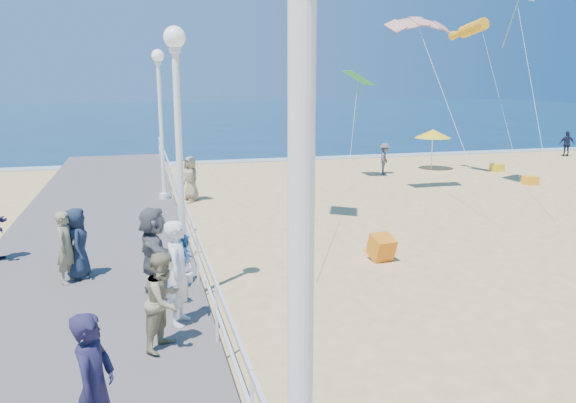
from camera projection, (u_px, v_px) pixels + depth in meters
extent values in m
plane|color=#E2BC76|center=(409.00, 277.00, 13.56)|extent=(160.00, 160.00, 0.00)
cube|color=#0C2949|center=(185.00, 115.00, 74.95)|extent=(160.00, 90.00, 0.05)
cube|color=silver|center=(248.00, 161.00, 32.92)|extent=(160.00, 1.20, 0.04)
cube|color=#645F5B|center=(80.00, 300.00, 11.64)|extent=(5.00, 44.00, 0.40)
cube|color=white|center=(197.00, 234.00, 11.99)|extent=(0.05, 42.00, 0.06)
cube|color=white|center=(198.00, 256.00, 12.10)|extent=(0.05, 42.00, 0.04)
cylinder|color=white|center=(184.00, 277.00, 12.12)|extent=(0.36, 0.36, 0.20)
cylinder|color=white|center=(180.00, 170.00, 11.62)|extent=(0.14, 0.14, 4.70)
sphere|color=white|center=(174.00, 37.00, 11.05)|extent=(0.44, 0.44, 0.44)
cylinder|color=white|center=(164.00, 196.00, 20.62)|extent=(0.36, 0.36, 0.20)
cylinder|color=white|center=(161.00, 132.00, 20.12)|extent=(0.14, 0.14, 4.70)
sphere|color=white|center=(158.00, 56.00, 19.55)|extent=(0.44, 0.44, 0.44)
imported|color=white|center=(179.00, 273.00, 9.89)|extent=(0.66, 0.81, 1.90)
imported|color=#377DD0|center=(186.00, 255.00, 10.01)|extent=(0.39, 0.44, 0.74)
imported|color=#1E1A3B|center=(95.00, 388.00, 6.28)|extent=(0.62, 0.76, 1.80)
imported|color=gray|center=(164.00, 301.00, 9.01)|extent=(0.94, 0.99, 1.61)
imported|color=#1A253A|center=(77.00, 243.00, 12.23)|extent=(0.56, 0.81, 1.58)
imported|color=#5B5A60|center=(154.00, 252.00, 11.16)|extent=(0.81, 1.78, 1.84)
imported|color=#827B5A|center=(66.00, 247.00, 11.95)|extent=(0.56, 0.67, 1.57)
imported|color=#504F54|center=(385.00, 159.00, 28.21)|extent=(1.03, 1.18, 1.58)
imported|color=#171C34|center=(567.00, 144.00, 34.86)|extent=(0.99, 0.61, 1.57)
imported|color=#9C8C6C|center=(191.00, 178.00, 22.08)|extent=(0.87, 1.01, 1.75)
cube|color=#DB410C|center=(381.00, 250.00, 14.77)|extent=(0.64, 0.77, 0.74)
cylinder|color=white|center=(432.00, 153.00, 29.61)|extent=(0.05, 0.05, 1.80)
cone|color=yellow|center=(433.00, 134.00, 29.39)|extent=(1.90, 1.90, 0.45)
cube|color=#FFA61A|center=(530.00, 180.00, 25.49)|extent=(0.55, 0.55, 0.40)
cube|color=yellow|center=(497.00, 168.00, 29.19)|extent=(0.55, 0.55, 0.40)
cylinder|color=orange|center=(473.00, 28.00, 26.04)|extent=(0.98, 2.53, 1.05)
cube|color=green|center=(358.00, 78.00, 25.82)|extent=(1.17, 1.33, 0.66)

